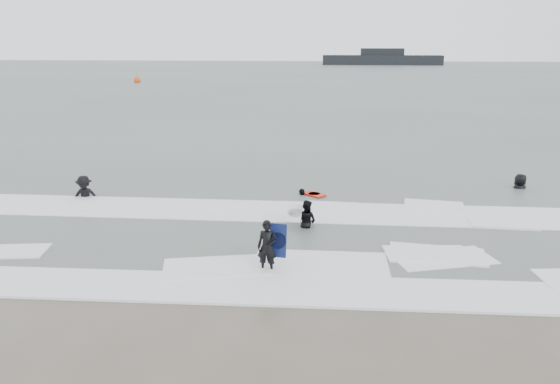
# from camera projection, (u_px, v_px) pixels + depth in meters

# --- Properties ---
(ground) EXTENTS (320.00, 320.00, 0.00)m
(ground) POSITION_uv_depth(u_px,v_px,m) (264.00, 281.00, 14.70)
(ground) COLOR brown
(ground) RESTS_ON ground
(sea) EXTENTS (320.00, 320.00, 0.00)m
(sea) POSITION_uv_depth(u_px,v_px,m) (319.00, 79.00, 91.45)
(sea) COLOR #47544C
(sea) RESTS_ON ground
(surfer_centre) EXTENTS (0.60, 0.43, 1.53)m
(surfer_centre) POSITION_uv_depth(u_px,v_px,m) (267.00, 272.00, 15.26)
(surfer_centre) COLOR black
(surfer_centre) RESTS_ON ground
(surfer_wading) EXTENTS (0.94, 0.88, 1.54)m
(surfer_wading) POSITION_uv_depth(u_px,v_px,m) (306.00, 228.00, 18.87)
(surfer_wading) COLOR black
(surfer_wading) RESTS_ON ground
(surfer_breaker) EXTENTS (1.27, 0.86, 1.82)m
(surfer_breaker) POSITION_uv_depth(u_px,v_px,m) (85.00, 199.00, 22.31)
(surfer_breaker) COLOR black
(surfer_breaker) RESTS_ON ground
(surfer_right_near) EXTENTS (0.70, 0.94, 1.48)m
(surfer_right_near) POSITION_uv_depth(u_px,v_px,m) (302.00, 196.00, 22.70)
(surfer_right_near) COLOR black
(surfer_right_near) RESTS_ON ground
(surfer_right_far) EXTENTS (1.06, 0.93, 1.84)m
(surfer_right_far) POSITION_uv_depth(u_px,v_px,m) (520.00, 189.00, 23.73)
(surfer_right_far) COLOR black
(surfer_right_far) RESTS_ON ground
(surf_foam) EXTENTS (30.03, 9.06, 0.09)m
(surf_foam) POSITION_uv_depth(u_px,v_px,m) (277.00, 233.00, 18.24)
(surf_foam) COLOR white
(surf_foam) RESTS_ON ground
(bodyboards) EXTENTS (1.59, 8.13, 1.25)m
(bodyboards) POSITION_uv_depth(u_px,v_px,m) (298.00, 213.00, 18.86)
(bodyboards) COLOR #0E1844
(bodyboards) RESTS_ON ground
(buoy) EXTENTS (1.00, 1.00, 1.65)m
(buoy) POSITION_uv_depth(u_px,v_px,m) (137.00, 80.00, 83.00)
(buoy) COLOR #E8470A
(buoy) RESTS_ON ground
(vessel_horizon) EXTENTS (30.94, 5.53, 4.20)m
(vessel_horizon) POSITION_uv_depth(u_px,v_px,m) (382.00, 59.00, 143.21)
(vessel_horizon) COLOR black
(vessel_horizon) RESTS_ON ground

